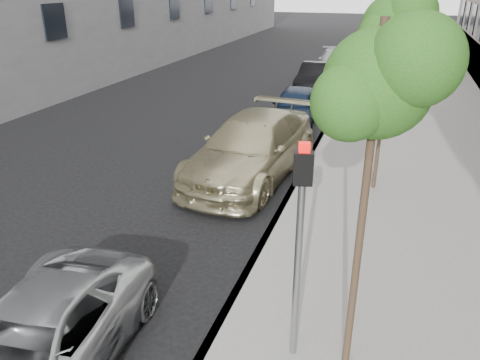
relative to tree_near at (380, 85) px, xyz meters
The scene contains 11 objects.
sidewalk 22.89m from the tree_near, 87.27° to the left, with size 6.40×72.00×0.14m, color gray.
curb 22.95m from the tree_near, 95.21° to the left, with size 0.15×72.00×0.14m, color #9E9B93.
tree_near is the anchor object (origin of this frame).
tree_mid 6.50m from the tree_near, 90.00° to the left, with size 1.78×1.58×4.94m.
tree_far 13.00m from the tree_near, 90.00° to the left, with size 1.73×1.53×4.58m.
signal_pole 2.12m from the tree_near, behind, with size 0.28×0.23×3.25m.
minivan 5.58m from the tree_near, 159.85° to the right, with size 2.05×4.44×1.23m, color #A7AAAC.
suv 8.10m from the tree_near, 117.45° to the left, with size 2.38×5.85×1.70m, color tan.
sedan_blue 13.06m from the tree_near, 105.31° to the left, with size 1.65×4.10×1.40m, color #0F1B32.
sedan_black 18.84m from the tree_near, 101.20° to the left, with size 1.45×4.15×1.37m, color black.
sedan_rear 23.68m from the tree_near, 98.16° to the left, with size 1.91×4.70×1.36m, color #9DA0A5.
Camera 1 is at (3.36, -3.81, 5.19)m, focal length 35.00 mm.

